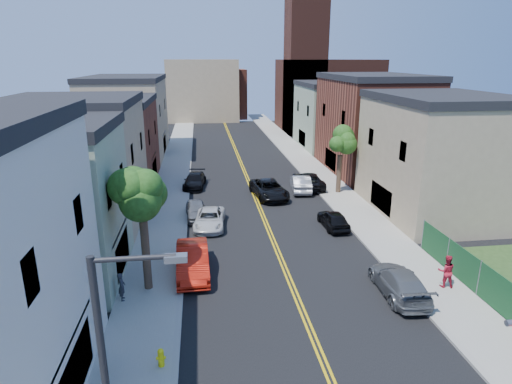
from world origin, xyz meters
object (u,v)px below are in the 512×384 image
object	(u,v)px
red_sedan	(193,261)
fire_hydrant	(161,357)
grey_car_left	(196,210)
pedestrian_left	(122,287)
silver_car_right	(301,183)
dark_car_right_far	(308,180)
black_car_right	(333,219)
black_car_left	(195,181)
black_suv_lane	(269,189)
pedestrian_right	(446,271)
grey_car_right	(399,282)
white_pickup	(210,219)

from	to	relation	value
red_sedan	fire_hydrant	bearing A→B (deg)	-100.18
grey_car_left	pedestrian_left	xyz separation A→B (m)	(-3.78, -12.10, 0.24)
silver_car_right	dark_car_right_far	distance (m)	1.33
grey_car_left	black_car_right	bearing A→B (deg)	-22.28
black_car_left	fire_hydrant	xyz separation A→B (m)	(-1.20, -26.32, -0.12)
black_suv_lane	dark_car_right_far	bearing A→B (deg)	23.22
dark_car_right_far	pedestrian_right	distance (m)	20.28
grey_car_right	black_car_right	bearing A→B (deg)	-84.08
grey_car_right	pedestrian_right	distance (m)	2.81
grey_car_left	black_car_left	distance (m)	8.78
black_car_right	pedestrian_left	size ratio (longest dim) A/B	2.58
black_car_right	silver_car_right	bearing A→B (deg)	-90.35
red_sedan	fire_hydrant	size ratio (longest dim) A/B	6.48
black_car_left	pedestrian_left	size ratio (longest dim) A/B	3.09
silver_car_right	fire_hydrant	world-z (taller)	silver_car_right
black_suv_lane	pedestrian_left	distance (m)	19.66
black_car_right	silver_car_right	world-z (taller)	silver_car_right
red_sedan	black_car_right	distance (m)	12.02
dark_car_right_far	pedestrian_left	distance (m)	24.15
dark_car_right_far	grey_car_right	bearing A→B (deg)	91.49
grey_car_right	black_car_right	xyz separation A→B (m)	(-0.62, 9.82, -0.06)
white_pickup	fire_hydrant	distance (m)	15.64
black_car_left	fire_hydrant	size ratio (longest dim) A/B	5.84
grey_car_right	pedestrian_left	size ratio (longest dim) A/B	3.31
grey_car_right	black_car_right	world-z (taller)	grey_car_right
fire_hydrant	black_car_right	bearing A→B (deg)	50.81
black_car_left	black_suv_lane	xyz separation A→B (m)	(6.76, -4.16, 0.10)
red_sedan	black_suv_lane	size ratio (longest dim) A/B	0.93
red_sedan	fire_hydrant	world-z (taller)	red_sedan
black_car_left	black_car_right	bearing A→B (deg)	-42.39
white_pickup	fire_hydrant	bearing A→B (deg)	-93.17
dark_car_right_far	pedestrian_left	bearing A→B (deg)	54.30
pedestrian_right	fire_hydrant	world-z (taller)	pedestrian_right
black_car_left	grey_car_right	size ratio (longest dim) A/B	0.93
pedestrian_left	fire_hydrant	xyz separation A→B (m)	(2.40, -5.45, -0.35)
pedestrian_right	pedestrian_left	bearing A→B (deg)	12.10
red_sedan	silver_car_right	xyz separation A→B (m)	(10.06, 15.62, -0.07)
pedestrian_left	fire_hydrant	size ratio (longest dim) A/B	1.89
red_sedan	silver_car_right	bearing A→B (deg)	55.44
grey_car_left	black_suv_lane	xyz separation A→B (m)	(6.58, 4.61, 0.11)
dark_car_right_far	white_pickup	bearing A→B (deg)	44.71
grey_car_left	red_sedan	bearing A→B (deg)	-95.18
black_car_right	black_suv_lane	xyz separation A→B (m)	(-3.62, 7.96, 0.12)
white_pickup	black_car_left	distance (m)	10.93
black_car_left	silver_car_right	xyz separation A→B (m)	(10.06, -2.58, 0.10)
grey_car_right	fire_hydrant	distance (m)	12.96
red_sedan	pedestrian_left	xyz separation A→B (m)	(-3.60, -2.68, 0.05)
grey_car_left	fire_hydrant	size ratio (longest dim) A/B	4.91
red_sedan	grey_car_right	bearing A→B (deg)	-20.61
pedestrian_left	white_pickup	bearing A→B (deg)	-34.51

